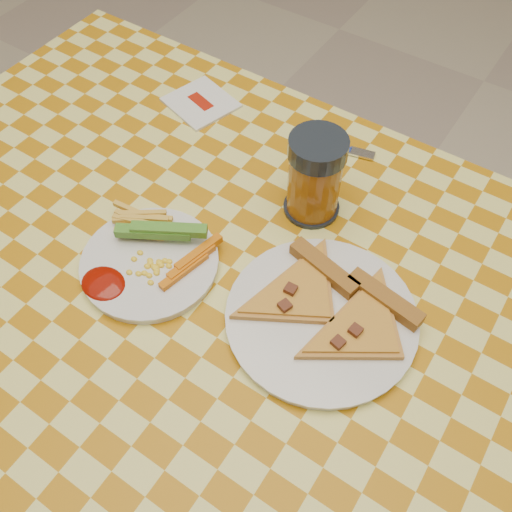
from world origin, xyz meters
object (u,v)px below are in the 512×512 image
(plate_right, at_px, (321,318))
(drink_glass, at_px, (315,177))
(table, at_px, (219,310))
(plate_left, at_px, (150,264))

(plate_right, bearing_deg, drink_glass, 123.99)
(table, relative_size, plate_left, 6.44)
(table, xyz_separation_m, plate_left, (-0.10, -0.03, 0.08))
(plate_left, distance_m, drink_glass, 0.28)
(plate_right, bearing_deg, plate_left, -167.08)
(plate_left, distance_m, plate_right, 0.26)
(plate_right, xyz_separation_m, drink_glass, (-0.11, 0.17, 0.06))
(table, distance_m, drink_glass, 0.25)
(plate_left, relative_size, drink_glass, 1.38)
(plate_left, relative_size, plate_right, 0.77)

